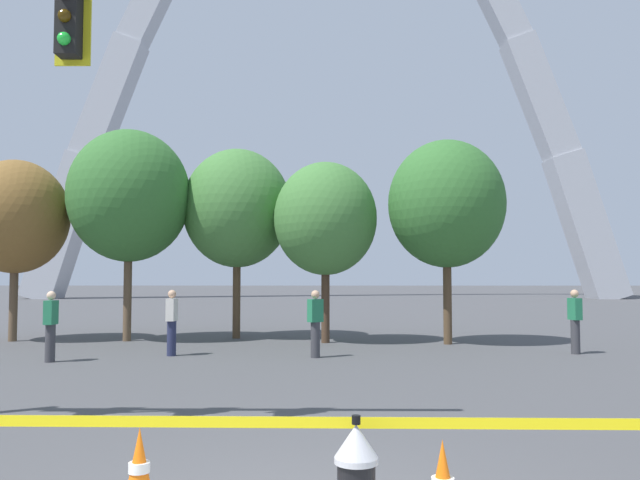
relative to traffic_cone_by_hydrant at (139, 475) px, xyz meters
The scene contains 12 objects.
caution_tape_barrier 1.31m from the traffic_cone_by_hydrant, 27.45° to the right, with size 5.81×0.12×0.98m.
traffic_cone_by_hydrant is the anchor object (origin of this frame).
monument_arch 52.53m from the traffic_cone_by_hydrant, 88.53° to the left, with size 50.65×2.79×43.34m.
tree_far_left 16.24m from the traffic_cone_by_hydrant, 119.40° to the left, with size 3.09×3.09×5.40m.
tree_left_mid 15.16m from the traffic_cone_by_hydrant, 107.65° to the left, with size 3.61×3.61×6.32m.
tree_center_left 15.32m from the traffic_cone_by_hydrant, 95.03° to the left, with size 3.37×3.37×5.90m.
tree_center_right 13.97m from the traffic_cone_by_hydrant, 83.83° to the left, with size 3.00×3.00×5.26m.
tree_right_mid 14.52m from the traffic_cone_by_hydrant, 69.47° to the left, with size 3.33×3.33×5.83m.
pedestrian_walking_left 10.69m from the traffic_cone_by_hydrant, 102.23° to the left, with size 0.23×0.36×1.59m.
pedestrian_standing_center 10.21m from the traffic_cone_by_hydrant, 83.09° to the left, with size 0.39×0.37×1.59m.
pedestrian_walking_right 10.42m from the traffic_cone_by_hydrant, 116.94° to the left, with size 0.22×0.35×1.59m.
pedestrian_near_trees 13.34m from the traffic_cone_by_hydrant, 54.91° to the left, with size 0.27×0.38×1.59m.
Camera 1 is at (0.23, -5.12, 1.94)m, focal length 36.11 mm.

